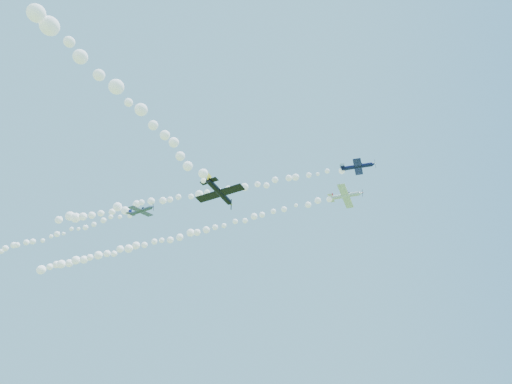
# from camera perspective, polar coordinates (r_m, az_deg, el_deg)

# --- Properties ---
(plane_white) EXTENTS (7.13, 7.56, 2.71)m
(plane_white) POSITION_cam_1_polar(r_m,az_deg,el_deg) (87.19, 11.84, -0.49)
(plane_white) COLOR silver
(smoke_trail_white) EXTENTS (77.65, 22.72, 3.02)m
(smoke_trail_white) POSITION_cam_1_polar(r_m,az_deg,el_deg) (102.07, -11.76, -6.13)
(smoke_trail_white) COLOR white
(plane_navy) EXTENTS (6.95, 7.21, 2.26)m
(plane_navy) POSITION_cam_1_polar(r_m,az_deg,el_deg) (85.16, 13.42, 3.34)
(plane_navy) COLOR #0C0F37
(smoke_trail_navy) EXTENTS (66.20, 10.84, 2.74)m
(smoke_trail_navy) POSITION_cam_1_polar(r_m,az_deg,el_deg) (92.00, -8.90, -0.63)
(smoke_trail_navy) COLOR white
(plane_grey) EXTENTS (6.23, 6.48, 1.93)m
(plane_grey) POSITION_cam_1_polar(r_m,az_deg,el_deg) (88.47, -15.09, -2.44)
(plane_grey) COLOR #3A4554
(plane_black) EXTENTS (7.25, 6.84, 2.21)m
(plane_black) POSITION_cam_1_polar(r_m,az_deg,el_deg) (59.34, -4.85, -0.07)
(plane_black) COLOR black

